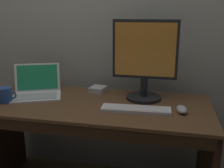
% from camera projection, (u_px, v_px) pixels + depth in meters
% --- Properties ---
extents(desk, '(1.57, 0.68, 0.73)m').
position_uv_depth(desk, '(93.00, 134.00, 1.86)').
color(desk, brown).
rests_on(desk, ground).
extents(laptop_white, '(0.42, 0.40, 0.22)m').
position_uv_depth(laptop_white, '(37.00, 90.00, 1.94)').
color(laptop_white, white).
rests_on(laptop_white, desk).
extents(external_monitor, '(0.44, 0.24, 0.55)m').
position_uv_depth(external_monitor, '(145.00, 63.00, 1.81)').
color(external_monitor, black).
rests_on(external_monitor, desk).
extents(wired_keyboard, '(0.44, 0.14, 0.02)m').
position_uv_depth(wired_keyboard, '(136.00, 109.00, 1.66)').
color(wired_keyboard, white).
rests_on(wired_keyboard, desk).
extents(computer_mouse, '(0.08, 0.12, 0.04)m').
position_uv_depth(computer_mouse, '(182.00, 109.00, 1.62)').
color(computer_mouse, '#B7B7BC').
rests_on(computer_mouse, desk).
extents(external_drive_box, '(0.13, 0.14, 0.04)m').
position_uv_depth(external_drive_box, '(98.00, 89.00, 2.04)').
color(external_drive_box, silver).
rests_on(external_drive_box, desk).
extents(coffee_mug, '(0.13, 0.09, 0.10)m').
position_uv_depth(coffee_mug, '(6.00, 95.00, 1.80)').
color(coffee_mug, '#28519E').
rests_on(coffee_mug, desk).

